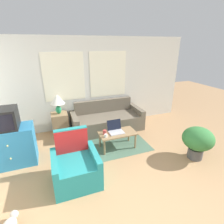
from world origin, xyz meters
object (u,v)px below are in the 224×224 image
object	(u,v)px
couch	(107,121)
potted_plant	(198,140)
table_lamp	(57,100)
coffee_table	(118,135)
laptop	(115,129)
armchair	(75,167)
cup_yellow	(105,132)
television	(5,119)
cup_navy	(106,136)

from	to	relation	value
couch	potted_plant	xyz separation A→B (m)	(1.39, -2.05, 0.18)
table_lamp	coffee_table	xyz separation A→B (m)	(1.24, -1.18, -0.65)
coffee_table	laptop	distance (m)	0.13
armchair	coffee_table	world-z (taller)	armchair
armchair	table_lamp	xyz separation A→B (m)	(-0.10, 1.93, 0.71)
couch	cup_yellow	distance (m)	1.11
table_lamp	cup_yellow	distance (m)	1.57
table_lamp	potted_plant	bearing A→B (deg)	-38.81
armchair	cup_yellow	xyz separation A→B (m)	(0.83, 0.79, 0.17)
armchair	cup_yellow	world-z (taller)	armchair
armchair	coffee_table	distance (m)	1.37
cup_yellow	potted_plant	bearing A→B (deg)	-30.18
coffee_table	potted_plant	world-z (taller)	potted_plant
laptop	potted_plant	distance (m)	1.84
couch	television	distance (m)	2.65
table_lamp	couch	bearing A→B (deg)	-5.45
coffee_table	potted_plant	distance (m)	1.78
cup_yellow	potted_plant	distance (m)	2.06
couch	coffee_table	xyz separation A→B (m)	(-0.09, -1.06, 0.09)
cup_yellow	couch	bearing A→B (deg)	68.66
coffee_table	table_lamp	bearing A→B (deg)	136.34
laptop	cup_yellow	xyz separation A→B (m)	(-0.28, -0.02, -0.01)
laptop	table_lamp	bearing A→B (deg)	137.15
armchair	television	size ratio (longest dim) A/B	1.94
television	table_lamp	size ratio (longest dim) A/B	0.91
coffee_table	potted_plant	xyz separation A→B (m)	(1.47, -1.00, 0.09)
couch	coffee_table	bearing A→B (deg)	-94.62
laptop	cup_navy	bearing A→B (deg)	-151.15
armchair	television	distance (m)	1.67
armchair	coffee_table	size ratio (longest dim) A/B	1.06
coffee_table	television	bearing A→B (deg)	175.16
laptop	cup_navy	world-z (taller)	laptop
cup_navy	potted_plant	distance (m)	2.01
armchair	laptop	bearing A→B (deg)	36.18
cup_navy	potted_plant	bearing A→B (deg)	-26.36
television	couch	bearing A→B (deg)	19.91
table_lamp	cup_yellow	bearing A→B (deg)	-50.97
television	coffee_table	xyz separation A→B (m)	(2.29, -0.19, -0.69)
table_lamp	armchair	bearing A→B (deg)	-87.06
armchair	laptop	size ratio (longest dim) A/B	2.68
couch	laptop	xyz separation A→B (m)	(-0.11, -0.99, 0.20)
coffee_table	cup_yellow	size ratio (longest dim) A/B	8.80
cup_navy	cup_yellow	world-z (taller)	cup_yellow
television	potted_plant	xyz separation A→B (m)	(3.77, -1.19, -0.59)
television	table_lamp	xyz separation A→B (m)	(1.05, 0.99, -0.04)
laptop	coffee_table	bearing A→B (deg)	-64.08
cup_navy	coffee_table	bearing A→B (deg)	17.67
coffee_table	cup_navy	bearing A→B (deg)	-162.33
coffee_table	armchair	bearing A→B (deg)	-146.61
armchair	cup_yellow	bearing A→B (deg)	43.68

